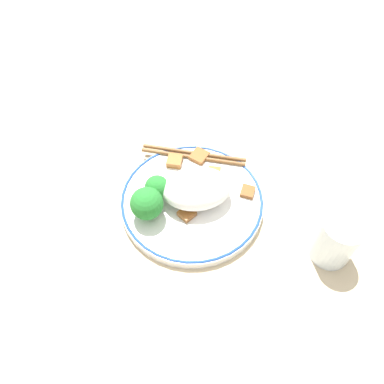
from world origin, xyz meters
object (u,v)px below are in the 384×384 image
(broccoli_back_center, at_px, (147,204))
(chopsticks, at_px, (194,155))
(broccoli_back_left, at_px, (157,188))
(drinking_glass, at_px, (336,240))
(plate, at_px, (192,201))

(broccoli_back_center, xyz_separation_m, chopsticks, (0.09, 0.12, -0.03))
(broccoli_back_left, height_order, broccoli_back_center, broccoli_back_center)
(chopsticks, height_order, drinking_glass, drinking_glass)
(broccoli_back_center, height_order, drinking_glass, drinking_glass)
(plate, bearing_deg, chopsticks, 81.28)
(drinking_glass, bearing_deg, chopsticks, 131.45)
(broccoli_back_left, distance_m, drinking_glass, 0.30)
(plate, bearing_deg, broccoli_back_center, -162.64)
(broccoli_back_center, bearing_deg, drinking_glass, -19.01)
(plate, height_order, chopsticks, chopsticks)
(plate, relative_size, broccoli_back_left, 5.00)
(drinking_glass, bearing_deg, broccoli_back_center, 160.99)
(broccoli_back_center, xyz_separation_m, drinking_glass, (0.29, -0.10, -0.01))
(broccoli_back_center, distance_m, chopsticks, 0.16)
(plate, relative_size, drinking_glass, 2.85)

